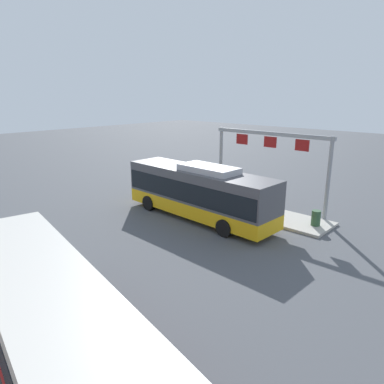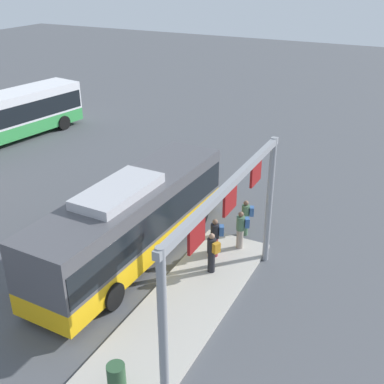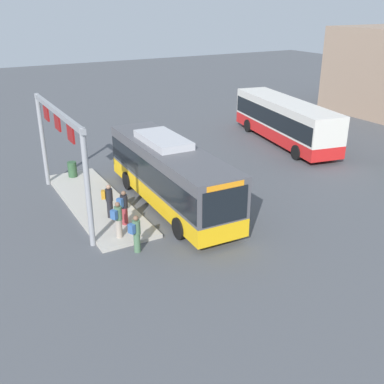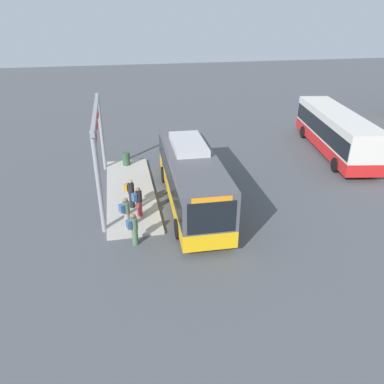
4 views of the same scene
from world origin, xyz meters
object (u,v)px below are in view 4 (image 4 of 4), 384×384
(person_boarding, at_px, (134,228))
(person_waiting_far, at_px, (138,201))
(bus_background_left, at_px, (335,130))
(bus_main, at_px, (191,174))
(person_waiting_near, at_px, (126,212))
(trash_bin, at_px, (126,159))
(person_waiting_mid, at_px, (131,193))

(person_boarding, height_order, person_waiting_far, person_waiting_far)
(bus_background_left, bearing_deg, bus_main, -53.83)
(person_waiting_near, xyz_separation_m, trash_bin, (-8.41, 0.34, -0.44))
(bus_main, height_order, person_waiting_far, bus_main)
(bus_main, bearing_deg, person_waiting_near, -56.54)
(trash_bin, bearing_deg, bus_background_left, 89.47)
(person_boarding, bearing_deg, bus_main, 25.25)
(bus_background_left, relative_size, person_boarding, 7.00)
(person_boarding, relative_size, person_waiting_mid, 1.00)
(person_waiting_far, bearing_deg, trash_bin, 66.25)
(bus_background_left, distance_m, person_waiting_mid, 16.98)
(person_waiting_near, bearing_deg, person_waiting_mid, 53.18)
(person_boarding, xyz_separation_m, person_waiting_near, (-1.32, -0.28, 0.16))
(bus_background_left, bearing_deg, person_waiting_far, -54.44)
(person_boarding, xyz_separation_m, trash_bin, (-9.73, 0.06, -0.28))
(bus_background_left, bearing_deg, trash_bin, -80.00)
(person_waiting_near, relative_size, person_waiting_mid, 1.00)
(person_boarding, xyz_separation_m, person_waiting_mid, (-3.42, 0.06, 0.16))
(person_waiting_mid, bearing_deg, person_boarding, -67.50)
(bus_main, distance_m, person_waiting_mid, 3.45)
(person_waiting_far, distance_m, trash_bin, 7.39)
(bus_main, relative_size, bus_background_left, 0.91)
(person_boarding, distance_m, person_waiting_near, 1.36)
(bus_background_left, distance_m, person_boarding, 18.56)
(person_waiting_far, height_order, trash_bin, person_waiting_far)
(person_waiting_near, xyz_separation_m, person_waiting_mid, (-2.10, 0.34, 0.00))
(person_waiting_mid, relative_size, person_waiting_far, 1.00)
(person_waiting_far, bearing_deg, person_boarding, -126.06)
(person_waiting_far, bearing_deg, bus_background_left, -1.37)
(bus_main, xyz_separation_m, person_waiting_near, (2.29, -3.70, -0.76))
(bus_background_left, xyz_separation_m, person_waiting_near, (8.26, -16.15, -0.73))
(person_boarding, relative_size, person_waiting_near, 1.00)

